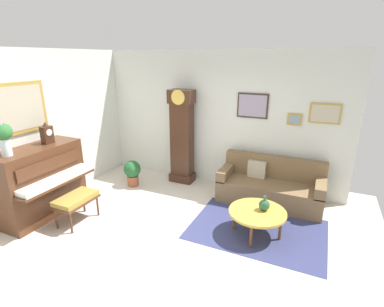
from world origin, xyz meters
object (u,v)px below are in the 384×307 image
Objects in this scene: coffee_table at (257,213)px; mantel_clock at (47,134)px; couch at (270,186)px; piano_bench at (76,200)px; potted_plant at (132,171)px; flower_vase at (3,136)px; green_jug at (264,205)px; piano at (41,181)px; grandfather_clock at (182,139)px.

mantel_clock reaches higher than coffee_table.
couch is 1.21m from coffee_table.
coffee_table is (2.81, 0.89, -0.03)m from piano_bench.
potted_plant reaches higher than coffee_table.
potted_plant reaches higher than piano_bench.
green_jug is at bearing 22.02° from flower_vase.
piano_bench is 1.25m from mantel_clock.
flower_vase reaches higher than green_jug.
coffee_table is (3.53, 0.93, -0.24)m from piano.
couch is at bearing -5.09° from grandfather_clock.
grandfather_clock is (0.84, 2.26, 0.56)m from piano_bench.
grandfather_clock is 5.34× the size of mantel_clock.
piano is at bearing 90.26° from flower_vase.
green_jug is (2.06, -1.31, -0.47)m from grandfather_clock.
coffee_table is 3.74m from mantel_clock.
piano_bench is 3.49m from couch.
green_jug is 2.99m from potted_plant.
green_jug reaches higher than piano_bench.
mantel_clock reaches higher than potted_plant.
flower_vase reaches higher than piano_bench.
piano is at bearing -176.88° from piano_bench.
piano reaches higher than green_jug.
piano_bench is at bearing 3.12° from piano.
potted_plant is at bearing 63.14° from mantel_clock.
mantel_clock is at bearing 89.42° from piano.
piano is 4.12m from couch.
grandfather_clock reaches higher than potted_plant.
green_jug is at bearing 18.25° from piano_bench.
green_jug is (3.61, 0.99, -0.13)m from piano.
flower_vase is at bearing -158.47° from coffee_table.
piano is 1.64× the size of coffee_table.
piano reaches higher than coffee_table.
couch is (2.80, 2.09, -0.09)m from piano_bench.
piano_bench is 0.37× the size of couch.
mantel_clock is at bearing 89.96° from flower_vase.
piano is 1.04m from flower_vase.
piano is 6.00× the size of green_jug.
green_jug is 0.43× the size of potted_plant.
potted_plant is at bearing 167.66° from green_jug.
piano is 0.71× the size of grandfather_clock.
coffee_table is 3.97m from flower_vase.
green_jug reaches higher than potted_plant.
coffee_table is at bearing -13.99° from potted_plant.
potted_plant is at bearing 66.86° from piano.
flower_vase reaches higher than coffee_table.
coffee_table is 2.32× the size of mantel_clock.
grandfather_clock is 2.48m from coffee_table.
mantel_clock is (-1.55, -2.04, 0.44)m from grandfather_clock.
piano is 0.76× the size of couch.
piano_bench is at bearing -17.08° from mantel_clock.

